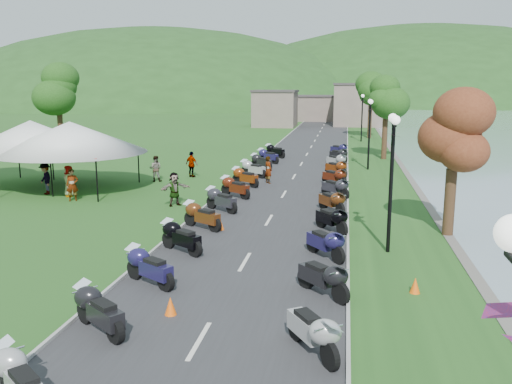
{
  "coord_description": "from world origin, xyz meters",
  "views": [
    {
      "loc": [
        3.33,
        -1.72,
        6.09
      ],
      "look_at": [
        -0.6,
        22.02,
        1.3
      ],
      "focal_mm": 38.0,
      "sensor_mm": 36.0,
      "label": 1
    }
  ],
  "objects_px": {
    "pedestrian_b": "(156,181)",
    "pedestrian_c": "(47,194)",
    "vendor_tent_main": "(71,156)",
    "pedestrian_a": "(73,201)"
  },
  "relations": [
    {
      "from": "pedestrian_b",
      "to": "pedestrian_c",
      "type": "bearing_deg",
      "value": 41.6
    },
    {
      "from": "vendor_tent_main",
      "to": "pedestrian_a",
      "type": "distance_m",
      "value": 3.87
    },
    {
      "from": "pedestrian_c",
      "to": "vendor_tent_main",
      "type": "bearing_deg",
      "value": 103.41
    },
    {
      "from": "pedestrian_b",
      "to": "pedestrian_a",
      "type": "bearing_deg",
      "value": 64.81
    },
    {
      "from": "vendor_tent_main",
      "to": "pedestrian_b",
      "type": "bearing_deg",
      "value": 41.88
    },
    {
      "from": "pedestrian_a",
      "to": "pedestrian_c",
      "type": "relative_size",
      "value": 0.96
    },
    {
      "from": "pedestrian_a",
      "to": "pedestrian_c",
      "type": "bearing_deg",
      "value": 120.57
    },
    {
      "from": "pedestrian_c",
      "to": "pedestrian_b",
      "type": "bearing_deg",
      "value": 88.72
    },
    {
      "from": "pedestrian_b",
      "to": "pedestrian_c",
      "type": "distance_m",
      "value": 6.84
    },
    {
      "from": "vendor_tent_main",
      "to": "pedestrian_c",
      "type": "bearing_deg",
      "value": -118.49
    }
  ]
}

